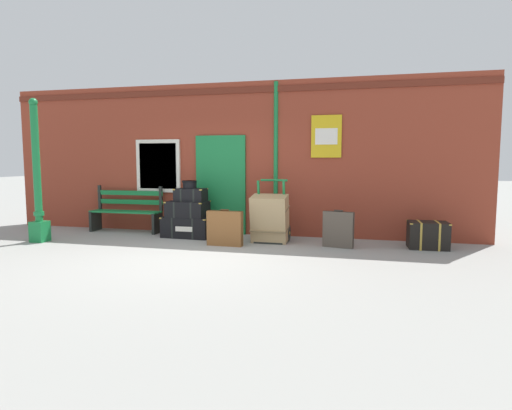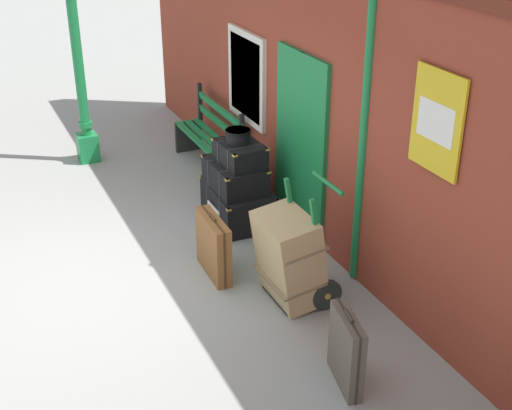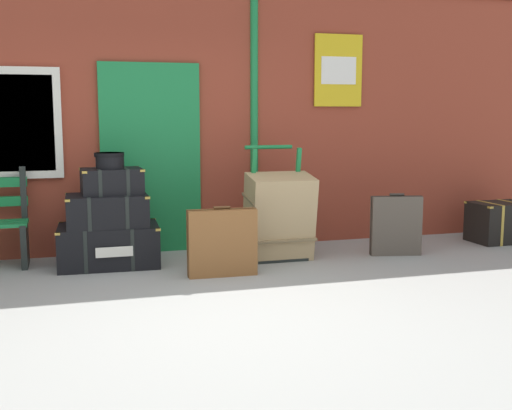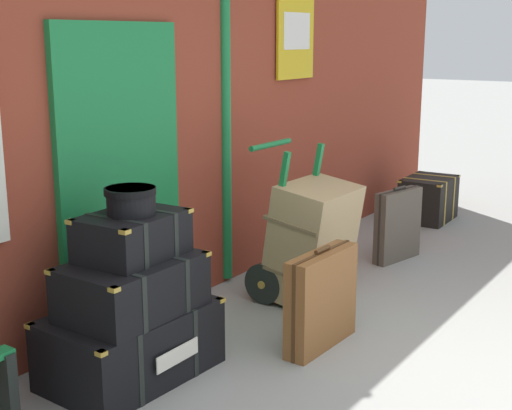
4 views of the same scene
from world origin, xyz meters
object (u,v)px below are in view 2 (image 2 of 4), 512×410
Objects in this scene: lamp_post at (82,92)px; large_brown_trunk at (290,257)px; platform_bench at (211,138)px; suitcase_tan at (346,351)px; round_hatbox at (238,135)px; steamer_trunk_top at (240,154)px; steamer_trunk_base at (239,203)px; suitcase_brown at (214,247)px; steamer_trunk_middle at (235,175)px; porters_trolley at (305,271)px.

large_brown_trunk is at bearing 12.93° from lamp_post.
suitcase_tan is (4.65, -0.65, -0.12)m from platform_bench.
round_hatbox is at bearing 172.80° from large_brown_trunk.
steamer_trunk_top is 0.22m from round_hatbox.
platform_bench is 4.70m from suitcase_tan.
steamer_trunk_base is 0.88m from round_hatbox.
platform_bench reaches higher than suitcase_brown.
steamer_trunk_middle is 1.27m from suitcase_brown.
lamp_post is 2.64× the size of steamer_trunk_base.
steamer_trunk_middle is 1.19× the size of suitcase_brown.
steamer_trunk_top is at bearing -9.28° from platform_bench.
platform_bench is at bearing 56.20° from lamp_post.
steamer_trunk_top is at bearing 35.27° from steamer_trunk_middle.
large_brown_trunk is at bearing -6.23° from steamer_trunk_middle.
porters_trolley is 1.00m from suitcase_brown.
lamp_post reaches higher than porters_trolley.
lamp_post is at bearing -167.07° from large_brown_trunk.
platform_bench is 1.77m from round_hatbox.
steamer_trunk_top reaches higher than large_brown_trunk.
porters_trolley is (4.36, 1.17, -0.76)m from lamp_post.
porters_trolley is 0.26m from large_brown_trunk.
platform_bench is at bearing 170.09° from round_hatbox.
steamer_trunk_middle reaches higher than suitcase_brown.
steamer_trunk_top is 0.52× the size of porters_trolley.
porters_trolley is (1.73, -0.05, -0.82)m from round_hatbox.
steamer_trunk_top is (0.06, 0.04, 0.29)m from steamer_trunk_middle.
platform_bench is 3.37m from porters_trolley.
steamer_trunk_top reaches higher than suitcase_tan.
lamp_post is 2.88m from steamer_trunk_middle.
lamp_post is at bearing -154.59° from steamer_trunk_base.
suitcase_tan is 1.01× the size of suitcase_brown.
steamer_trunk_top reaches higher than steamer_trunk_base.
round_hatbox is 1.91m from porters_trolley.
suitcase_brown is at bearing 7.90° from lamp_post.
large_brown_trunk is at bearing -8.52° from platform_bench.
steamer_trunk_middle is at bearing -100.63° from steamer_trunk_base.
suitcase_brown is at bearing -20.97° from platform_bench.
platform_bench is at bearing 170.72° from steamer_trunk_top.
steamer_trunk_middle is 1.29× the size of steamer_trunk_top.
porters_trolley is 1.34m from suitcase_tan.
steamer_trunk_base is 1.80m from large_brown_trunk.
large_brown_trunk is (1.73, -0.22, -0.63)m from round_hatbox.
suitcase_tan is (1.30, -0.32, 0.05)m from porters_trolley.
lamp_post is at bearing -154.96° from steamer_trunk_top.
platform_bench is at bearing 168.94° from steamer_trunk_middle.
large_brown_trunk is (1.77, -0.19, -0.11)m from steamer_trunk_middle.
porters_trolley is 1.74× the size of suitcase_tan.
steamer_trunk_top is at bearing 143.02° from suitcase_brown.
steamer_trunk_base is (1.59, -0.27, -0.23)m from platform_bench.
porters_trolley is at bearing 166.10° from suitcase_tan.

